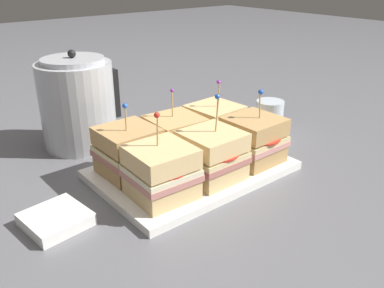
{
  "coord_description": "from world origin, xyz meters",
  "views": [
    {
      "loc": [
        -0.52,
        -0.64,
        0.44
      ],
      "look_at": [
        0.0,
        0.0,
        0.07
      ],
      "focal_mm": 38.0,
      "sensor_mm": 36.0,
      "label": 1
    }
  ],
  "objects_px": {
    "sandwich_front_left": "(161,172)",
    "sandwich_back_right": "(214,125)",
    "drinking_glass": "(269,118)",
    "napkin_stack": "(56,220)",
    "sandwich_front_center": "(212,155)",
    "sandwich_back_center": "(175,138)",
    "sandwich_front_right": "(254,139)",
    "kettle_steel": "(78,103)",
    "sandwich_back_left": "(128,151)",
    "serving_platter": "(192,170)"
  },
  "relations": [
    {
      "from": "sandwich_front_right",
      "to": "sandwich_front_left",
      "type": "bearing_deg",
      "value": 179.45
    },
    {
      "from": "serving_platter",
      "to": "sandwich_front_right",
      "type": "distance_m",
      "value": 0.16
    },
    {
      "from": "sandwich_back_left",
      "to": "sandwich_back_right",
      "type": "height_order",
      "value": "sandwich_back_right"
    },
    {
      "from": "sandwich_front_center",
      "to": "napkin_stack",
      "type": "height_order",
      "value": "sandwich_front_center"
    },
    {
      "from": "sandwich_back_left",
      "to": "kettle_steel",
      "type": "relative_size",
      "value": 0.65
    },
    {
      "from": "sandwich_front_left",
      "to": "drinking_glass",
      "type": "relative_size",
      "value": 1.78
    },
    {
      "from": "kettle_steel",
      "to": "drinking_glass",
      "type": "height_order",
      "value": "kettle_steel"
    },
    {
      "from": "sandwich_front_center",
      "to": "sandwich_back_left",
      "type": "xyz_separation_m",
      "value": [
        -0.13,
        0.13,
        -0.0
      ]
    },
    {
      "from": "serving_platter",
      "to": "sandwich_front_left",
      "type": "bearing_deg",
      "value": -154.13
    },
    {
      "from": "sandwich_front_left",
      "to": "sandwich_back_left",
      "type": "bearing_deg",
      "value": 89.46
    },
    {
      "from": "serving_platter",
      "to": "sandwich_front_right",
      "type": "relative_size",
      "value": 2.5
    },
    {
      "from": "sandwich_back_left",
      "to": "sandwich_back_right",
      "type": "relative_size",
      "value": 0.98
    },
    {
      "from": "sandwich_front_right",
      "to": "sandwich_back_center",
      "type": "distance_m",
      "value": 0.18
    },
    {
      "from": "sandwich_back_center",
      "to": "kettle_steel",
      "type": "height_order",
      "value": "kettle_steel"
    },
    {
      "from": "drinking_glass",
      "to": "napkin_stack",
      "type": "relative_size",
      "value": 0.82
    },
    {
      "from": "sandwich_front_center",
      "to": "sandwich_back_left",
      "type": "height_order",
      "value": "sandwich_front_center"
    },
    {
      "from": "drinking_glass",
      "to": "napkin_stack",
      "type": "xyz_separation_m",
      "value": [
        -0.64,
        -0.05,
        -0.04
      ]
    },
    {
      "from": "sandwich_front_left",
      "to": "napkin_stack",
      "type": "relative_size",
      "value": 1.47
    },
    {
      "from": "sandwich_front_left",
      "to": "napkin_stack",
      "type": "bearing_deg",
      "value": 162.95
    },
    {
      "from": "sandwich_front_left",
      "to": "sandwich_back_right",
      "type": "bearing_deg",
      "value": 26.74
    },
    {
      "from": "sandwich_back_left",
      "to": "sandwich_back_right",
      "type": "xyz_separation_m",
      "value": [
        0.25,
        0.0,
        -0.0
      ]
    },
    {
      "from": "kettle_steel",
      "to": "sandwich_front_center",
      "type": "bearing_deg",
      "value": -72.08
    },
    {
      "from": "sandwich_back_left",
      "to": "sandwich_back_center",
      "type": "bearing_deg",
      "value": -0.64
    },
    {
      "from": "sandwich_back_center",
      "to": "sandwich_front_right",
      "type": "bearing_deg",
      "value": -44.09
    },
    {
      "from": "serving_platter",
      "to": "napkin_stack",
      "type": "bearing_deg",
      "value": -179.64
    },
    {
      "from": "sandwich_front_left",
      "to": "sandwich_back_right",
      "type": "xyz_separation_m",
      "value": [
        0.25,
        0.13,
        -0.0
      ]
    },
    {
      "from": "sandwich_front_right",
      "to": "sandwich_back_right",
      "type": "bearing_deg",
      "value": 91.34
    },
    {
      "from": "sandwich_front_center",
      "to": "sandwich_back_right",
      "type": "xyz_separation_m",
      "value": [
        0.13,
        0.13,
        -0.0
      ]
    },
    {
      "from": "kettle_steel",
      "to": "drinking_glass",
      "type": "distance_m",
      "value": 0.52
    },
    {
      "from": "kettle_steel",
      "to": "drinking_glass",
      "type": "bearing_deg",
      "value": -31.06
    },
    {
      "from": "sandwich_front_left",
      "to": "serving_platter",
      "type": "bearing_deg",
      "value": 25.87
    },
    {
      "from": "sandwich_back_right",
      "to": "kettle_steel",
      "type": "height_order",
      "value": "kettle_steel"
    },
    {
      "from": "sandwich_front_left",
      "to": "sandwich_front_right",
      "type": "bearing_deg",
      "value": -0.55
    },
    {
      "from": "sandwich_back_right",
      "to": "napkin_stack",
      "type": "height_order",
      "value": "sandwich_back_right"
    },
    {
      "from": "sandwich_front_center",
      "to": "sandwich_back_right",
      "type": "distance_m",
      "value": 0.18
    },
    {
      "from": "sandwich_back_right",
      "to": "napkin_stack",
      "type": "xyz_separation_m",
      "value": [
        -0.45,
        -0.07,
        -0.06
      ]
    },
    {
      "from": "sandwich_front_left",
      "to": "sandwich_back_left",
      "type": "distance_m",
      "value": 0.13
    },
    {
      "from": "drinking_glass",
      "to": "sandwich_back_center",
      "type": "bearing_deg",
      "value": 177.42
    },
    {
      "from": "kettle_steel",
      "to": "napkin_stack",
      "type": "xyz_separation_m",
      "value": [
        -0.2,
        -0.31,
        -0.1
      ]
    },
    {
      "from": "drinking_glass",
      "to": "kettle_steel",
      "type": "bearing_deg",
      "value": 148.94
    },
    {
      "from": "sandwich_front_right",
      "to": "serving_platter",
      "type": "bearing_deg",
      "value": 153.86
    },
    {
      "from": "sandwich_back_center",
      "to": "sandwich_back_right",
      "type": "distance_m",
      "value": 0.13
    },
    {
      "from": "sandwich_front_left",
      "to": "sandwich_front_center",
      "type": "bearing_deg",
      "value": -2.21
    },
    {
      "from": "sandwich_back_right",
      "to": "kettle_steel",
      "type": "bearing_deg",
      "value": 135.49
    },
    {
      "from": "sandwich_back_left",
      "to": "kettle_steel",
      "type": "height_order",
      "value": "kettle_steel"
    },
    {
      "from": "sandwich_back_center",
      "to": "napkin_stack",
      "type": "relative_size",
      "value": 1.42
    },
    {
      "from": "drinking_glass",
      "to": "serving_platter",
      "type": "bearing_deg",
      "value": -171.35
    },
    {
      "from": "sandwich_back_center",
      "to": "drinking_glass",
      "type": "xyz_separation_m",
      "value": [
        0.32,
        -0.01,
        -0.02
      ]
    },
    {
      "from": "sandwich_front_center",
      "to": "sandwich_back_right",
      "type": "bearing_deg",
      "value": 46.26
    },
    {
      "from": "drinking_glass",
      "to": "napkin_stack",
      "type": "height_order",
      "value": "drinking_glass"
    }
  ]
}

